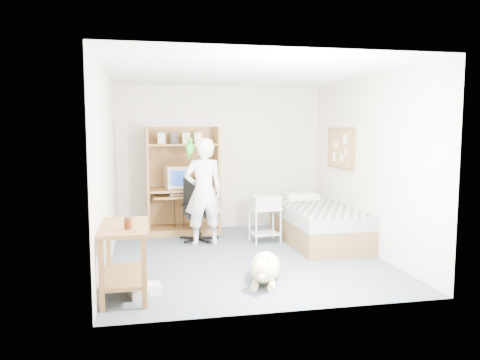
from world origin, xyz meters
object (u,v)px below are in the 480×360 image
Objects in this scene: bed at (318,224)px; dog at (265,267)px; computer_hutch at (183,184)px; printer_cart at (265,219)px; person at (204,192)px; office_chair at (198,218)px; side_desk at (124,249)px.

dog is at bearing -126.86° from bed.
computer_hutch is 1.60m from printer_cart.
bed is at bearing 167.27° from person.
office_chair reaches higher than dog.
office_chair is (-1.82, 0.49, 0.06)m from bed.
bed is 1.95× the size of dog.
computer_hutch is 1.11× the size of person.
computer_hutch reaches higher than person.
side_desk is 0.96× the size of dog.
person is 2.96× the size of printer_cart.
printer_cart is at bearing 94.23° from dog.
printer_cart is at bearing 171.31° from person.
printer_cart is at bearing -39.13° from computer_hutch.
side_desk is at bearing 54.76° from person.
office_chair is (1.03, 2.30, -0.14)m from side_desk.
side_desk is (-0.85, -2.94, -0.33)m from computer_hutch.
side_desk reaches higher than printer_cart.
side_desk reaches higher than bed.
side_desk is at bearing -106.14° from computer_hutch.
side_desk is 0.62× the size of person.
dog is (0.52, -2.21, -0.17)m from office_chair.
computer_hutch is 1.84× the size of office_chair.
bed is 2.07× the size of office_chair.
bed is 1.85m from person.
dog is 1.95m from printer_cart.
bed is 1.24× the size of person.
bed is (2.00, -1.12, -0.53)m from computer_hutch.
office_chair is at bearing 122.04° from dog.
computer_hutch is 3.08m from side_desk.
office_chair is 0.56m from person.
person is at bearing 61.48° from side_desk.
computer_hutch is at bearing 73.86° from side_desk.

